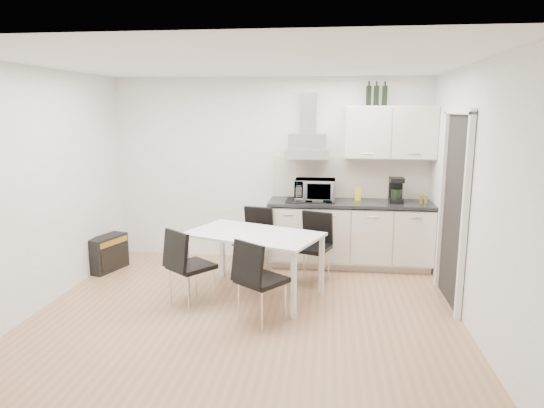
# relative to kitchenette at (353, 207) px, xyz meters

# --- Properties ---
(ground) EXTENTS (4.50, 4.50, 0.00)m
(ground) POSITION_rel_kitchenette_xyz_m (-1.19, -1.73, -0.83)
(ground) COLOR #AE7C55
(ground) RESTS_ON ground
(wall_back) EXTENTS (4.50, 0.10, 2.60)m
(wall_back) POSITION_rel_kitchenette_xyz_m (-1.19, 0.27, 0.47)
(wall_back) COLOR white
(wall_back) RESTS_ON ground
(wall_front) EXTENTS (4.50, 0.10, 2.60)m
(wall_front) POSITION_rel_kitchenette_xyz_m (-1.19, -3.73, 0.47)
(wall_front) COLOR white
(wall_front) RESTS_ON ground
(wall_left) EXTENTS (0.10, 4.00, 2.60)m
(wall_left) POSITION_rel_kitchenette_xyz_m (-3.44, -1.73, 0.47)
(wall_left) COLOR white
(wall_left) RESTS_ON ground
(wall_right) EXTENTS (0.10, 4.00, 2.60)m
(wall_right) POSITION_rel_kitchenette_xyz_m (1.06, -1.73, 0.47)
(wall_right) COLOR white
(wall_right) RESTS_ON ground
(ceiling) EXTENTS (4.50, 4.50, 0.00)m
(ceiling) POSITION_rel_kitchenette_xyz_m (-1.19, -1.73, 1.77)
(ceiling) COLOR white
(ceiling) RESTS_ON wall_back
(doorway) EXTENTS (0.08, 1.04, 2.10)m
(doorway) POSITION_rel_kitchenette_xyz_m (1.02, -1.18, 0.22)
(doorway) COLOR white
(doorway) RESTS_ON ground
(kitchenette) EXTENTS (2.22, 0.64, 2.52)m
(kitchenette) POSITION_rel_kitchenette_xyz_m (0.00, 0.00, 0.00)
(kitchenette) COLOR beige
(kitchenette) RESTS_ON ground
(dining_table) EXTENTS (1.70, 1.34, 0.75)m
(dining_table) POSITION_rel_kitchenette_xyz_m (-1.19, -1.25, -0.15)
(dining_table) COLOR white
(dining_table) RESTS_ON ground
(chair_far_left) EXTENTS (0.55, 0.59, 0.88)m
(chair_far_left) POSITION_rel_kitchenette_xyz_m (-1.31, -0.54, -0.39)
(chair_far_left) COLOR black
(chair_far_left) RESTS_ON ground
(chair_far_right) EXTENTS (0.58, 0.62, 0.88)m
(chair_far_right) POSITION_rel_kitchenette_xyz_m (-0.54, -0.76, -0.39)
(chair_far_right) COLOR black
(chair_far_right) RESTS_ON ground
(chair_near_left) EXTENTS (0.66, 0.67, 0.88)m
(chair_near_left) POSITION_rel_kitchenette_xyz_m (-1.83, -1.63, -0.39)
(chair_near_left) COLOR black
(chair_near_left) RESTS_ON ground
(chair_near_right) EXTENTS (0.65, 0.66, 0.88)m
(chair_near_right) POSITION_rel_kitchenette_xyz_m (-0.99, -1.98, -0.39)
(chair_near_right) COLOR black
(chair_near_right) RESTS_ON ground
(guitar_amp) EXTENTS (0.40, 0.61, 0.47)m
(guitar_amp) POSITION_rel_kitchenette_xyz_m (-3.30, -0.59, -0.59)
(guitar_amp) COLOR black
(guitar_amp) RESTS_ON ground
(floor_speaker) EXTENTS (0.18, 0.16, 0.28)m
(floor_speaker) POSITION_rel_kitchenette_xyz_m (-1.46, 0.17, -0.69)
(floor_speaker) COLOR black
(floor_speaker) RESTS_ON ground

